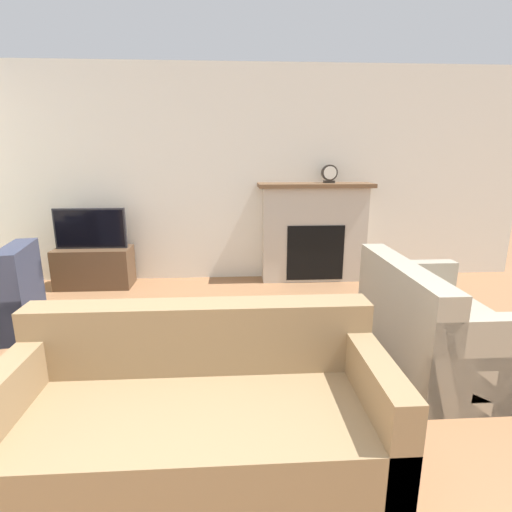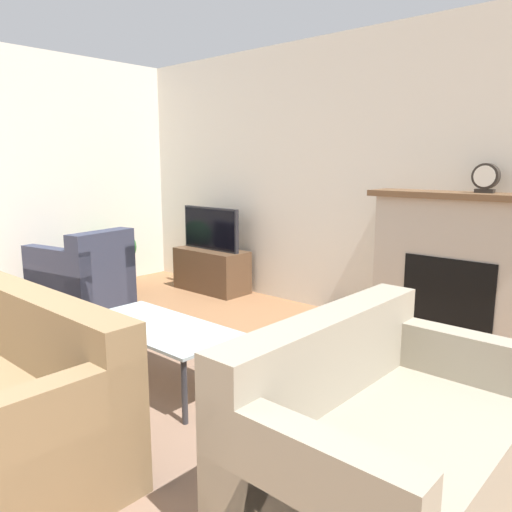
{
  "view_description": "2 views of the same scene",
  "coord_description": "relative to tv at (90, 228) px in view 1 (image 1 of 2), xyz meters",
  "views": [
    {
      "loc": [
        0.33,
        -0.9,
        1.63
      ],
      "look_at": [
        0.55,
        2.69,
        0.7
      ],
      "focal_mm": 28.0,
      "sensor_mm": 36.0,
      "label": 1
    },
    {
      "loc": [
        2.83,
        0.08,
        1.5
      ],
      "look_at": [
        0.41,
        2.78,
        0.82
      ],
      "focal_mm": 35.0,
      "sensor_mm": 36.0,
      "label": 2
    }
  ],
  "objects": [
    {
      "name": "tv_stand",
      "position": [
        0.0,
        0.0,
        -0.49
      ],
      "size": [
        0.91,
        0.41,
        0.49
      ],
      "color": "brown",
      "rests_on": "ground_plane"
    },
    {
      "name": "couch_loveseat",
      "position": [
        3.31,
        -2.1,
        -0.45
      ],
      "size": [
        0.87,
        1.41,
        0.82
      ],
      "rotation": [
        0.0,
        0.0,
        1.57
      ],
      "color": "#9E937F",
      "rests_on": "ground_plane"
    },
    {
      "name": "tv",
      "position": [
        0.0,
        0.0,
        0.0
      ],
      "size": [
        0.85,
        0.06,
        0.5
      ],
      "color": "#232328",
      "rests_on": "tv_stand"
    },
    {
      "name": "couch_sectional",
      "position": [
        1.53,
        -3.09,
        -0.45
      ],
      "size": [
        1.92,
        0.87,
        0.82
      ],
      "color": "#8C704C",
      "rests_on": "ground_plane"
    },
    {
      "name": "wall_back",
      "position": [
        1.4,
        0.32,
        0.61
      ],
      "size": [
        8.37,
        0.06,
        2.7
      ],
      "color": "silver",
      "rests_on": "ground_plane"
    },
    {
      "name": "fireplace",
      "position": [
        2.79,
        0.13,
        -0.08
      ],
      "size": [
        1.45,
        0.37,
        1.27
      ],
      "color": "#BCB2A3",
      "rests_on": "ground_plane"
    },
    {
      "name": "coffee_table",
      "position": [
        1.59,
        -1.98,
        -0.36
      ],
      "size": [
        1.16,
        0.55,
        0.42
      ],
      "color": "#333338",
      "rests_on": "ground_plane"
    },
    {
      "name": "area_rug",
      "position": [
        1.59,
        -2.04,
        -0.74
      ],
      "size": [
        2.36,
        1.75,
        0.0
      ],
      "color": "#896B56",
      "rests_on": "ground_plane"
    },
    {
      "name": "mantel_clock",
      "position": [
        2.96,
        0.13,
        0.64
      ],
      "size": [
        0.2,
        0.07,
        0.23
      ],
      "color": "#28231E",
      "rests_on": "fireplace"
    }
  ]
}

